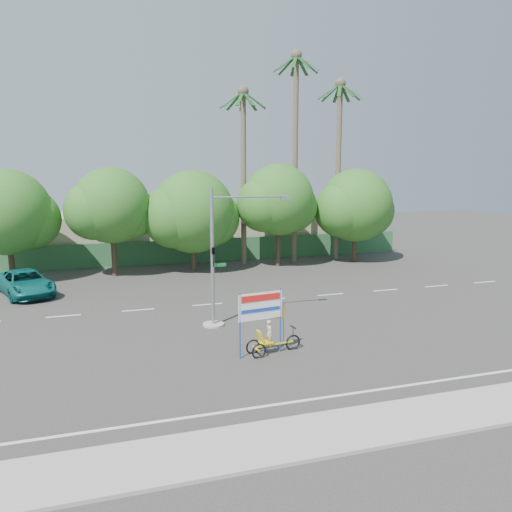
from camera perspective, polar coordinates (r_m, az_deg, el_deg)
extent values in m
plane|color=#33302D|center=(23.01, 3.48, -10.28)|extent=(120.00, 120.00, 0.00)
cube|color=gray|center=(16.79, 12.98, -18.37)|extent=(50.00, 2.40, 0.12)
cube|color=#336B3D|center=(42.95, -6.62, 0.60)|extent=(38.00, 0.08, 2.00)
cube|color=#B4AB8F|center=(46.63, -19.87, 2.05)|extent=(12.00, 8.00, 4.00)
cube|color=#B4AB8F|center=(49.15, 1.60, 2.79)|extent=(14.00, 8.00, 3.60)
cylinder|color=#473828|center=(39.20, -26.19, -0.15)|extent=(0.40, 0.40, 3.52)
sphere|color=#1E5E1B|center=(38.83, -26.56, 4.51)|extent=(6.00, 6.00, 6.00)
sphere|color=#1E5E1B|center=(38.97, -24.46, 3.85)|extent=(4.32, 4.32, 4.32)
cylinder|color=#473828|center=(38.67, -15.93, 0.54)|extent=(0.40, 0.40, 3.74)
sphere|color=#1E5E1B|center=(38.29, -16.17, 5.57)|extent=(5.60, 5.60, 5.60)
sphere|color=#1E5E1B|center=(38.67, -14.27, 4.81)|extent=(4.03, 4.03, 4.03)
sphere|color=#1E5E1B|center=(38.06, -18.04, 4.93)|extent=(4.26, 4.26, 4.26)
cylinder|color=#473828|center=(39.27, -7.14, 0.66)|extent=(0.40, 0.40, 3.30)
sphere|color=#1E5E1B|center=(38.90, -7.23, 5.03)|extent=(6.40, 6.40, 6.40)
sphere|color=#1E5E1B|center=(39.51, -5.23, 4.38)|extent=(4.61, 4.61, 4.61)
sphere|color=#1E5E1B|center=(38.46, -9.28, 4.47)|extent=(4.86, 4.86, 4.86)
cylinder|color=#473828|center=(41.00, 2.53, 1.53)|extent=(0.40, 0.40, 3.87)
sphere|color=#1E5E1B|center=(40.63, 2.57, 6.45)|extent=(5.80, 5.80, 5.80)
sphere|color=#1E5E1B|center=(41.41, 4.13, 5.64)|extent=(4.18, 4.18, 4.18)
sphere|color=#1E5E1B|center=(40.00, 0.92, 5.89)|extent=(4.41, 4.41, 4.41)
cylinder|color=#473828|center=(43.86, 11.18, 1.61)|extent=(0.40, 0.40, 3.43)
sphere|color=#1E5E1B|center=(43.52, 11.32, 5.68)|extent=(6.20, 6.20, 6.20)
sphere|color=#1E5E1B|center=(44.50, 12.70, 5.02)|extent=(4.46, 4.46, 4.46)
sphere|color=#1E5E1B|center=(42.68, 9.81, 5.23)|extent=(4.71, 4.71, 4.71)
cylinder|color=#70604C|center=(42.66, 4.49, 10.68)|extent=(0.44, 0.44, 17.00)
sphere|color=#70604C|center=(43.61, 4.65, 21.92)|extent=(0.90, 0.90, 0.90)
cube|color=#1C4C21|center=(43.82, 5.86, 20.97)|extent=(1.91, 0.28, 1.36)
cube|color=#1C4C21|center=(44.29, 5.26, 20.86)|extent=(1.65, 1.44, 1.36)
cube|color=#1C4C21|center=(44.38, 4.37, 20.85)|extent=(0.61, 1.93, 1.36)
cube|color=#1C4C21|center=(44.05, 3.61, 20.94)|extent=(1.20, 1.80, 1.36)
cube|color=#1C4C21|center=(43.46, 3.31, 21.09)|extent=(1.89, 0.92, 1.36)
cube|color=#1C4C21|center=(42.87, 3.63, 21.24)|extent=(1.89, 0.92, 1.36)
cube|color=#1C4C21|center=(42.56, 4.44, 21.32)|extent=(1.20, 1.80, 1.36)
cube|color=#1C4C21|center=(42.69, 5.35, 21.27)|extent=(0.61, 1.93, 1.36)
cube|color=#1C4C21|center=(43.19, 5.91, 21.13)|extent=(1.65, 1.44, 1.36)
cylinder|color=#70604C|center=(44.29, 9.35, 9.26)|extent=(0.44, 0.44, 15.00)
sphere|color=#70604C|center=(44.84, 9.64, 18.89)|extent=(0.90, 0.90, 0.90)
cube|color=#1C4C21|center=(45.16, 10.74, 17.94)|extent=(1.91, 0.28, 1.36)
cube|color=#1C4C21|center=(45.60, 10.11, 17.89)|extent=(1.65, 1.44, 1.36)
cube|color=#1C4C21|center=(45.64, 9.26, 17.90)|extent=(0.61, 1.93, 1.36)
cube|color=#1C4C21|center=(45.26, 8.57, 17.99)|extent=(1.20, 1.80, 1.36)
cube|color=#1C4C21|center=(44.65, 8.35, 18.10)|extent=(1.89, 0.92, 1.36)
cube|color=#1C4C21|center=(44.07, 8.73, 18.20)|extent=(1.89, 0.92, 1.36)
cube|color=#1C4C21|center=(43.81, 9.54, 18.23)|extent=(1.20, 1.80, 1.36)
cube|color=#1C4C21|center=(43.99, 10.38, 18.17)|extent=(0.61, 1.93, 1.36)
cube|color=#1C4C21|center=(44.53, 10.85, 18.06)|extent=(1.65, 1.44, 1.36)
cylinder|color=#70604C|center=(41.23, -1.43, 8.65)|extent=(0.44, 0.44, 14.00)
sphere|color=#70604C|center=(41.66, -1.48, 18.32)|extent=(0.90, 0.90, 0.90)
cube|color=#1C4C21|center=(41.83, -0.17, 17.38)|extent=(1.91, 0.28, 1.36)
cube|color=#1C4C21|center=(42.35, -0.72, 17.29)|extent=(1.65, 1.44, 1.36)
cube|color=#1C4C21|center=(42.50, -1.61, 17.26)|extent=(0.61, 1.93, 1.36)
cube|color=#1C4C21|center=(42.23, -2.43, 17.30)|extent=(1.20, 1.80, 1.36)
cube|color=#1C4C21|center=(41.65, -2.83, 17.40)|extent=(1.89, 0.92, 1.36)
cube|color=#1C4C21|center=(41.03, -2.60, 17.51)|extent=(1.89, 0.92, 1.36)
cube|color=#1C4C21|center=(40.67, -1.82, 17.59)|extent=(1.20, 1.80, 1.36)
cube|color=#1C4C21|center=(40.73, -0.87, 17.58)|extent=(0.61, 1.93, 1.36)
cube|color=#1C4C21|center=(41.19, -0.22, 17.49)|extent=(1.65, 1.44, 1.36)
cylinder|color=gray|center=(25.96, -4.89, -7.79)|extent=(1.10, 1.10, 0.10)
cylinder|color=gray|center=(25.13, -5.01, -0.28)|extent=(0.18, 0.18, 7.00)
cylinder|color=gray|center=(25.26, -0.64, 6.78)|extent=(4.00, 0.10, 0.10)
cube|color=gray|center=(25.87, 3.42, 6.62)|extent=(0.55, 0.20, 0.12)
imported|color=black|center=(24.90, -4.90, -0.14)|extent=(0.16, 0.20, 1.00)
cube|color=#14662D|center=(25.27, -4.22, -1.02)|extent=(0.70, 0.04, 0.18)
torus|color=black|center=(22.58, 4.24, -9.83)|extent=(0.73, 0.18, 0.72)
torus|color=black|center=(22.06, -0.34, -10.34)|extent=(0.68, 0.17, 0.68)
torus|color=black|center=(21.56, 0.34, -10.84)|extent=(0.68, 0.17, 0.68)
cube|color=yellow|center=(22.15, 2.16, -10.03)|extent=(1.81, 0.31, 0.06)
cube|color=yellow|center=(21.80, 0.00, -10.54)|extent=(0.15, 0.64, 0.05)
cube|color=yellow|center=(21.92, 1.15, -9.83)|extent=(0.59, 0.52, 0.06)
cube|color=yellow|center=(21.71, 0.46, -9.20)|extent=(0.30, 0.48, 0.58)
cylinder|color=black|center=(22.44, 4.25, -8.80)|extent=(0.04, 0.04, 0.59)
cube|color=black|center=(22.35, 4.26, -8.10)|extent=(0.11, 0.48, 0.04)
imported|color=#CCB284|center=(21.86, 1.54, -8.77)|extent=(0.33, 0.45, 1.15)
cylinder|color=blue|center=(21.15, -1.86, -7.99)|extent=(0.07, 0.07, 2.88)
cylinder|color=blue|center=(21.93, 2.80, -7.33)|extent=(0.07, 0.07, 2.88)
cube|color=white|center=(21.31, 0.52, -5.75)|extent=(2.02, 0.33, 1.17)
cube|color=red|center=(21.18, 0.56, -4.80)|extent=(1.80, 0.26, 0.28)
cube|color=blue|center=(21.32, 0.56, -6.18)|extent=(1.80, 0.26, 0.15)
cylinder|color=black|center=(22.10, 3.16, -8.07)|extent=(0.02, 0.02, 2.24)
cube|color=red|center=(21.73, 2.31, -6.46)|extent=(0.94, 0.15, 0.70)
imported|color=#0E6464|center=(34.94, -24.86, -2.80)|extent=(4.49, 6.25, 1.58)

